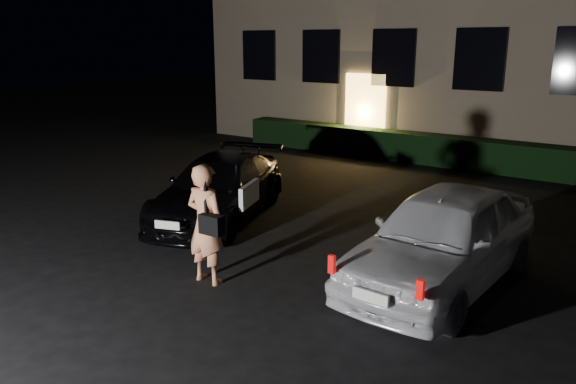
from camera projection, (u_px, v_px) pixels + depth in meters
The scene contains 5 objects.
ground at pixel (210, 304), 7.72m from camera, with size 80.00×80.00×0.00m, color black.
hedge at pixel (467, 153), 15.84m from camera, with size 15.00×0.70×0.85m, color black.
sedan at pixel (219, 188), 11.33m from camera, with size 3.06×4.60×1.24m.
hatch at pixel (443, 237), 8.21m from camera, with size 1.92×4.31×1.44m.
man at pixel (206, 224), 8.19m from camera, with size 0.75×0.45×1.81m.
Camera 1 is at (4.98, -5.11, 3.49)m, focal length 35.00 mm.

